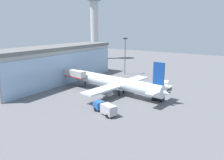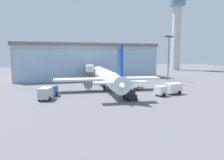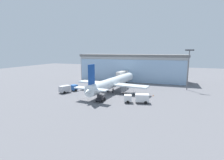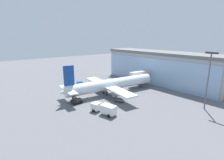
% 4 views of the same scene
% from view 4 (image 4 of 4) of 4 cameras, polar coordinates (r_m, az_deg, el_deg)
% --- Properties ---
extents(ground, '(240.00, 240.00, 0.00)m').
position_cam_4_polar(ground, '(57.60, -6.59, -6.10)').
color(ground, slate).
extents(terminal_building, '(54.62, 14.86, 13.49)m').
position_cam_4_polar(terminal_building, '(79.33, 15.62, 4.10)').
color(terminal_building, '#A6A6A6').
rests_on(terminal_building, ground).
extents(jet_bridge, '(3.79, 14.00, 5.87)m').
position_cam_4_polar(jet_bridge, '(73.94, 10.50, 1.91)').
color(jet_bridge, beige).
rests_on(jet_bridge, ground).
extents(apron_light_mast, '(3.20, 0.40, 15.85)m').
position_cam_4_polar(apron_light_mast, '(53.52, 29.02, 1.33)').
color(apron_light_mast, '#59595E').
rests_on(apron_light_mast, ground).
extents(airplane, '(27.96, 36.95, 11.36)m').
position_cam_4_polar(airplane, '(60.94, -0.60, -1.50)').
color(airplane, white).
rests_on(airplane, ground).
extents(catering_truck, '(4.51, 7.62, 2.65)m').
position_cam_4_polar(catering_truck, '(70.73, -12.76, -1.29)').
color(catering_truck, '#2659A5').
rests_on(catering_truck, ground).
extents(fuel_truck, '(7.62, 4.08, 2.65)m').
position_cam_4_polar(fuel_truck, '(46.23, -2.54, -9.27)').
color(fuel_truck, silver).
rests_on(fuel_truck, ground).
extents(baggage_cart, '(3.21, 2.93, 1.50)m').
position_cam_4_polar(baggage_cart, '(54.41, 2.48, -6.69)').
color(baggage_cart, slate).
rests_on(baggage_cart, ground).
extents(pushback_tug, '(2.18, 3.22, 2.30)m').
position_cam_4_polar(pushback_tug, '(53.97, -11.62, -6.62)').
color(pushback_tug, black).
rests_on(pushback_tug, ground).
extents(safety_cone_nose, '(0.36, 0.36, 0.55)m').
position_cam_4_polar(safety_cone_nose, '(58.24, -7.97, -5.63)').
color(safety_cone_nose, orange).
rests_on(safety_cone_nose, ground).
extents(safety_cone_wingtip, '(0.36, 0.36, 0.55)m').
position_cam_4_polar(safety_cone_wingtip, '(50.00, 8.67, -9.05)').
color(safety_cone_wingtip, orange).
rests_on(safety_cone_wingtip, ground).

